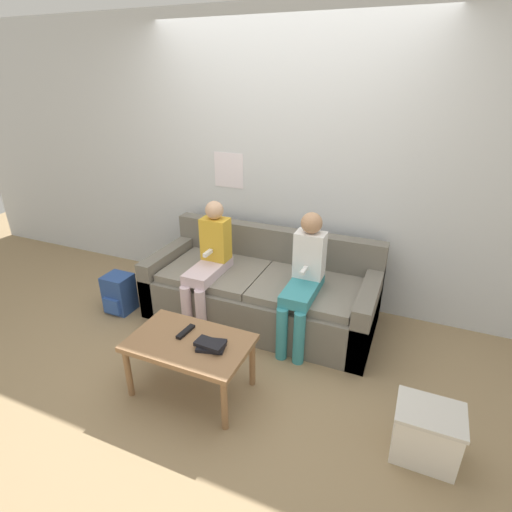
# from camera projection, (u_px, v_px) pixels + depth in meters

# --- Properties ---
(ground_plane) EXTENTS (10.00, 10.00, 0.00)m
(ground_plane) POSITION_uv_depth(u_px,v_px,m) (236.00, 349.00, 3.28)
(ground_plane) COLOR #937A56
(wall_back) EXTENTS (8.00, 0.06, 2.60)m
(wall_back) POSITION_uv_depth(u_px,v_px,m) (285.00, 165.00, 3.64)
(wall_back) COLOR silver
(wall_back) RESTS_ON ground_plane
(couch) EXTENTS (2.03, 0.87, 0.76)m
(couch) POSITION_uv_depth(u_px,v_px,m) (262.00, 291.00, 3.63)
(couch) COLOR #6B665B
(couch) RESTS_ON ground_plane
(coffee_table) EXTENTS (0.82, 0.51, 0.42)m
(coffee_table) POSITION_uv_depth(u_px,v_px,m) (190.00, 347.00, 2.72)
(coffee_table) COLOR #8E6642
(coffee_table) RESTS_ON ground_plane
(person_left) EXTENTS (0.24, 0.59, 1.08)m
(person_left) POSITION_uv_depth(u_px,v_px,m) (209.00, 259.00, 3.48)
(person_left) COLOR silver
(person_left) RESTS_ON ground_plane
(person_right) EXTENTS (0.24, 0.59, 1.09)m
(person_right) POSITION_uv_depth(u_px,v_px,m) (304.00, 276.00, 3.17)
(person_right) COLOR teal
(person_right) RESTS_ON ground_plane
(tv_remote) EXTENTS (0.05, 0.17, 0.02)m
(tv_remote) POSITION_uv_depth(u_px,v_px,m) (186.00, 332.00, 2.77)
(tv_remote) COLOR black
(tv_remote) RESTS_ON coffee_table
(book_stack) EXTENTS (0.21, 0.19, 0.05)m
(book_stack) POSITION_uv_depth(u_px,v_px,m) (211.00, 345.00, 2.62)
(book_stack) COLOR black
(book_stack) RESTS_ON coffee_table
(storage_box) EXTENTS (0.37, 0.29, 0.35)m
(storage_box) POSITION_uv_depth(u_px,v_px,m) (426.00, 433.00, 2.31)
(storage_box) COLOR silver
(storage_box) RESTS_ON ground_plane
(backpack) EXTENTS (0.24, 0.25, 0.37)m
(backpack) POSITION_uv_depth(u_px,v_px,m) (119.00, 294.00, 3.75)
(backpack) COLOR #284789
(backpack) RESTS_ON ground_plane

